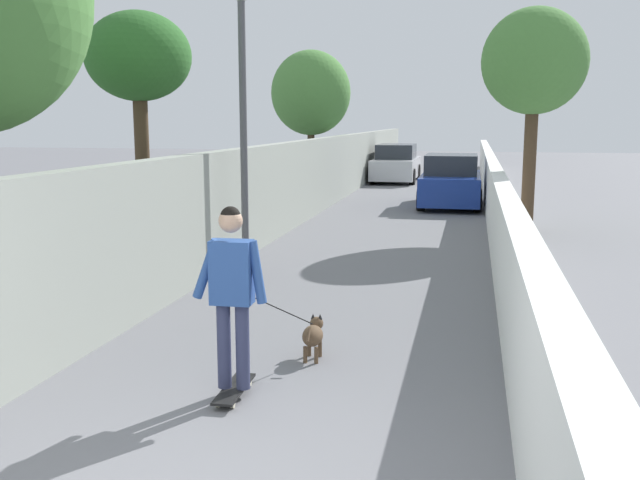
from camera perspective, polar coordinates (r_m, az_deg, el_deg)
ground_plane at (r=18.34m, az=6.15°, el=1.55°), size 80.00×80.00×0.00m
wall_left at (r=16.69m, az=-2.76°, el=4.32°), size 48.00×0.30×2.04m
fence_right at (r=16.17m, az=13.93°, el=2.80°), size 48.00×0.30×1.44m
tree_left_near at (r=12.90m, az=-14.36°, el=13.74°), size 1.81×1.81×4.39m
tree_right_far at (r=17.15m, az=16.81°, el=13.42°), size 2.36×2.36×5.05m
tree_left_distant at (r=23.66m, az=-0.74°, el=11.68°), size 2.59×2.59×4.79m
lamp_post at (r=11.90m, az=-6.23°, el=12.77°), size 0.36×0.36×4.79m
skateboard at (r=6.89m, az=-6.89°, el=-11.79°), size 0.81×0.23×0.08m
person_skateboarder at (r=6.58m, az=-7.07°, el=-3.46°), size 0.23×0.71×1.72m
dog at (r=7.77m, az=-0.57°, el=-7.57°), size 1.48×0.62×1.06m
car_near at (r=21.54m, az=10.45°, el=4.57°), size 3.91×1.80×1.54m
car_far at (r=29.84m, az=6.12°, el=6.06°), size 4.32×1.80×1.54m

